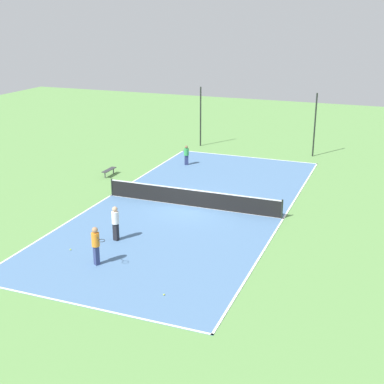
# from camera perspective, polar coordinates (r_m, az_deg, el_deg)

# --- Properties ---
(ground_plane) EXTENTS (80.00, 80.00, 0.00)m
(ground_plane) POSITION_cam_1_polar(r_m,az_deg,el_deg) (31.28, 0.00, -1.56)
(ground_plane) COLOR #60934C
(court_surface) EXTENTS (10.90, 23.90, 0.02)m
(court_surface) POSITION_cam_1_polar(r_m,az_deg,el_deg) (31.28, 0.00, -1.54)
(court_surface) COLOR #4C729E
(court_surface) RESTS_ON ground_plane
(tennis_net) EXTENTS (10.70, 0.10, 1.09)m
(tennis_net) POSITION_cam_1_polar(r_m,az_deg,el_deg) (31.08, 0.00, -0.57)
(tennis_net) COLOR black
(tennis_net) RESTS_ON court_surface
(bench) EXTENTS (0.36, 1.47, 0.45)m
(bench) POSITION_cam_1_polar(r_m,az_deg,el_deg) (37.44, -8.83, 2.29)
(bench) COLOR #333338
(bench) RESTS_ON ground_plane
(player_near_white) EXTENTS (0.42, 0.42, 1.78)m
(player_near_white) POSITION_cam_1_polar(r_m,az_deg,el_deg) (26.64, -8.17, -3.08)
(player_near_white) COLOR black
(player_near_white) RESTS_ON court_surface
(player_center_orange) EXTENTS (0.97, 0.78, 1.81)m
(player_center_orange) POSITION_cam_1_polar(r_m,az_deg,el_deg) (24.25, -10.23, -5.38)
(player_center_orange) COLOR navy
(player_center_orange) RESTS_ON court_surface
(player_far_green) EXTENTS (0.50, 0.50, 1.45)m
(player_far_green) POSITION_cam_1_polar(r_m,az_deg,el_deg) (39.48, -0.60, 4.07)
(player_far_green) COLOR navy
(player_far_green) RESTS_ON court_surface
(tennis_ball_midcourt) EXTENTS (0.07, 0.07, 0.07)m
(tennis_ball_midcourt) POSITION_cam_1_polar(r_m,az_deg,el_deg) (26.33, -12.84, -6.00)
(tennis_ball_midcourt) COLOR #CCE033
(tennis_ball_midcourt) RESTS_ON court_surface
(tennis_ball_near_net) EXTENTS (0.07, 0.07, 0.07)m
(tennis_ball_near_net) POSITION_cam_1_polar(r_m,az_deg,el_deg) (21.90, -3.01, -10.87)
(tennis_ball_near_net) COLOR #CCE033
(tennis_ball_near_net) RESTS_ON court_surface
(tennis_ball_far_baseline) EXTENTS (0.07, 0.07, 0.07)m
(tennis_ball_far_baseline) POSITION_cam_1_polar(r_m,az_deg,el_deg) (33.16, -5.14, -0.33)
(tennis_ball_far_baseline) COLOR #CCE033
(tennis_ball_far_baseline) RESTS_ON court_surface
(tennis_ball_right_alley) EXTENTS (0.07, 0.07, 0.07)m
(tennis_ball_right_alley) POSITION_cam_1_polar(r_m,az_deg,el_deg) (30.30, 8.03, -2.33)
(tennis_ball_right_alley) COLOR #CCE033
(tennis_ball_right_alley) RESTS_ON court_surface
(fence_post_back_left) EXTENTS (0.12, 0.12, 4.95)m
(fence_post_back_left) POSITION_cam_1_polar(r_m,az_deg,el_deg) (44.95, 0.92, 8.03)
(fence_post_back_left) COLOR black
(fence_post_back_left) RESTS_ON ground_plane
(fence_post_back_right) EXTENTS (0.12, 0.12, 4.95)m
(fence_post_back_right) POSITION_cam_1_polar(r_m,az_deg,el_deg) (42.66, 12.97, 6.97)
(fence_post_back_right) COLOR black
(fence_post_back_right) RESTS_ON ground_plane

